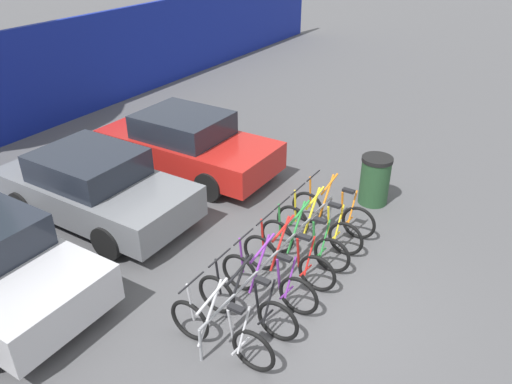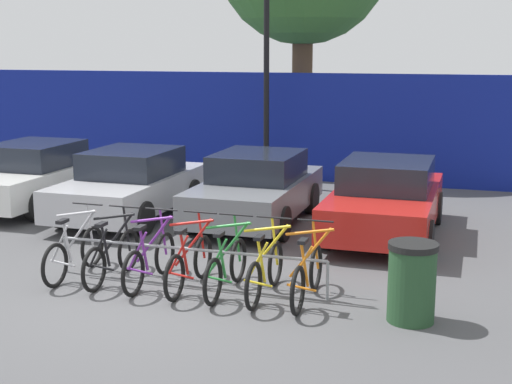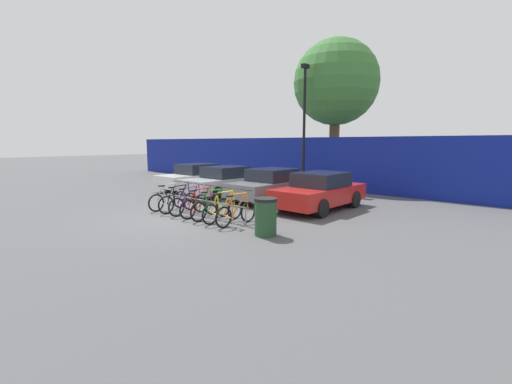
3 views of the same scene
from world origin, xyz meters
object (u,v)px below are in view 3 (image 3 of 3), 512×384
bicycle_green (211,208)px  car_grey (271,185)px  bicycle_red (200,206)px  bicycle_black (179,202)px  bicycle_purple (189,204)px  bike_rack (202,202)px  bicycle_silver (168,200)px  bicycle_yellow (223,210)px  car_silver (224,181)px  bicycle_orange (236,213)px  tree_behind_hoarding (336,83)px  lamp_post (304,122)px  car_red (320,191)px  car_white (196,177)px  trash_bin (266,217)px

bicycle_green → car_grey: size_ratio=0.43×
bicycle_red → bicycle_green: (0.56, 0.00, 0.00)m
bicycle_black → bicycle_purple: size_ratio=1.00×
bike_rack → bicycle_red: size_ratio=2.44×
bicycle_silver → bicycle_yellow: same height
bicycle_silver → bicycle_green: size_ratio=1.00×
bicycle_silver → car_silver: size_ratio=0.42×
bicycle_silver → bicycle_orange: same height
bicycle_green → tree_behind_hoarding: size_ratio=0.21×
car_grey → bicycle_red: bearing=-86.1°
car_silver → lamp_post: size_ratio=0.62×
bike_rack → bicycle_purple: 0.59m
bicycle_yellow → bicycle_orange: same height
car_silver → car_red: 5.15m
bicycle_black → bicycle_green: 1.81m
bicycle_silver → bicycle_orange: 3.63m
bicycle_red → lamp_post: (-1.25, 7.97, 3.21)m
bicycle_purple → lamp_post: (-0.62, 7.97, 3.21)m
bike_rack → bicycle_black: size_ratio=2.44×
bicycle_black → car_red: size_ratio=0.41×
car_white → car_red: size_ratio=0.97×
car_grey → lamp_post: (-0.97, 3.86, 2.90)m
bike_rack → car_silver: 4.55m
trash_bin → bicycle_black: bearing=176.2°
car_white → bicycle_green: bearing=-34.4°
car_white → car_grey: bearing=0.2°
bicycle_red → bicycle_yellow: (1.14, 0.00, 0.00)m
car_white → bike_rack: bearing=-36.5°
bicycle_purple → car_silver: car_silver is taller
car_grey → car_red: size_ratio=0.96×
car_white → trash_bin: bearing=-27.1°
bike_rack → car_white: (-5.33, 3.94, 0.20)m
bicycle_purple → bicycle_red: (0.63, 0.00, 0.00)m
bike_rack → car_red: size_ratio=1.00×
bicycle_yellow → car_silver: car_silver is taller
bicycle_purple → lamp_post: size_ratio=0.26×
bicycle_silver → bicycle_purple: 1.26m
bicycle_green → bicycle_black: bearing=178.0°
bicycle_orange → car_red: car_red is taller
bicycle_silver → trash_bin: 5.06m
car_white → car_grey: size_ratio=1.01×
car_silver → tree_behind_hoarding: bearing=75.5°
bicycle_yellow → car_grey: size_ratio=0.43×
bicycle_silver → tree_behind_hoarding: (0.85, 10.77, 5.48)m
bicycle_purple → car_red: (2.91, 3.90, 0.31)m
bicycle_black → bike_rack: bearing=6.6°
bicycle_red → bicycle_orange: same height
bike_rack → car_silver: car_silver is taller
car_grey → trash_bin: size_ratio=3.89×
bicycle_yellow → bicycle_red: bearing=176.3°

